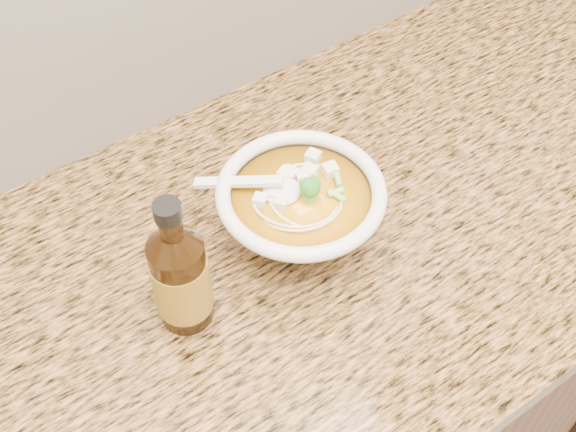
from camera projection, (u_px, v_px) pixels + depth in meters
cabinet at (261, 417)px, 1.30m from camera, size 4.00×0.65×0.86m
counter_slab at (251, 274)px, 0.95m from camera, size 4.00×0.68×0.04m
soup_bowl at (301, 212)px, 0.93m from camera, size 0.22×0.22×0.12m
hot_sauce_bottle at (181, 277)px, 0.83m from camera, size 0.08×0.08×0.21m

